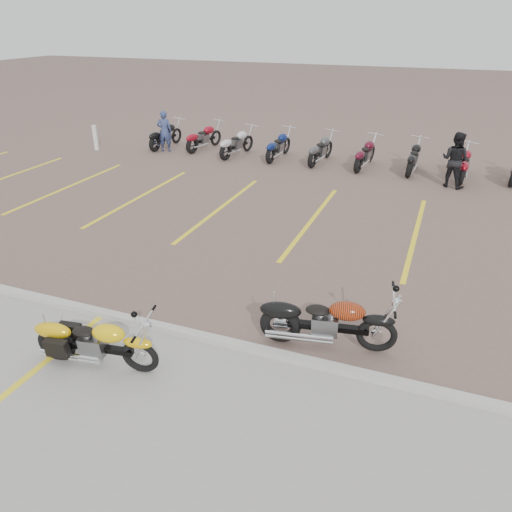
{
  "coord_description": "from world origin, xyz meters",
  "views": [
    {
      "loc": [
        3.16,
        -8.21,
        5.0
      ],
      "look_at": [
        -0.03,
        -0.04,
        0.75
      ],
      "focal_mm": 35.0,
      "sensor_mm": 36.0,
      "label": 1
    }
  ],
  "objects_px": {
    "person_b": "(455,160)",
    "bollard": "(96,138)",
    "flame_cruiser": "(325,323)",
    "yellow_cruiser": "(95,343)",
    "person_a": "(165,131)"
  },
  "relations": [
    {
      "from": "person_a",
      "to": "yellow_cruiser",
      "type": "bearing_deg",
      "value": 97.28
    },
    {
      "from": "flame_cruiser",
      "to": "yellow_cruiser",
      "type": "bearing_deg",
      "value": -160.88
    },
    {
      "from": "person_b",
      "to": "bollard",
      "type": "distance_m",
      "value": 13.71
    },
    {
      "from": "person_a",
      "to": "bollard",
      "type": "bearing_deg",
      "value": -1.94
    },
    {
      "from": "person_a",
      "to": "person_b",
      "type": "height_order",
      "value": "person_b"
    },
    {
      "from": "yellow_cruiser",
      "to": "bollard",
      "type": "xyz_separation_m",
      "value": [
        -8.85,
        11.56,
        0.08
      ]
    },
    {
      "from": "yellow_cruiser",
      "to": "flame_cruiser",
      "type": "distance_m",
      "value": 3.66
    },
    {
      "from": "yellow_cruiser",
      "to": "flame_cruiser",
      "type": "bearing_deg",
      "value": 21.14
    },
    {
      "from": "yellow_cruiser",
      "to": "person_b",
      "type": "relative_size",
      "value": 1.16
    },
    {
      "from": "flame_cruiser",
      "to": "person_b",
      "type": "xyz_separation_m",
      "value": [
        1.67,
        9.89,
        0.42
      ]
    },
    {
      "from": "flame_cruiser",
      "to": "bollard",
      "type": "xyz_separation_m",
      "value": [
        -12.04,
        9.77,
        0.04
      ]
    },
    {
      "from": "yellow_cruiser",
      "to": "bollard",
      "type": "distance_m",
      "value": 14.56
    },
    {
      "from": "flame_cruiser",
      "to": "person_a",
      "type": "xyz_separation_m",
      "value": [
        -9.29,
        10.61,
        0.35
      ]
    },
    {
      "from": "person_b",
      "to": "person_a",
      "type": "bearing_deg",
      "value": 18.23
    },
    {
      "from": "yellow_cruiser",
      "to": "person_a",
      "type": "bearing_deg",
      "value": 107.97
    }
  ]
}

